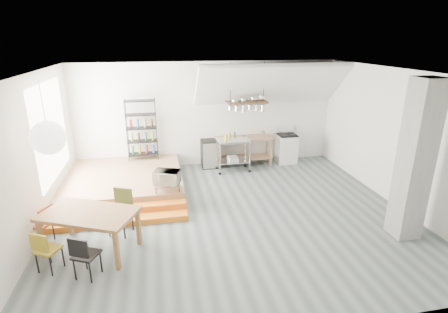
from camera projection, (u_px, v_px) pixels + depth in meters
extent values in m
plane|color=#515C5E|center=(231.00, 214.00, 8.04)|extent=(8.00, 8.00, 0.00)
cube|color=silver|center=(208.00, 115.00, 10.77)|extent=(8.00, 0.04, 3.20)
cube|color=silver|center=(31.00, 160.00, 6.80)|extent=(0.04, 7.00, 3.20)
cube|color=silver|center=(397.00, 138.00, 8.25)|extent=(0.04, 7.00, 3.20)
cube|color=white|center=(232.00, 72.00, 7.01)|extent=(8.00, 7.00, 0.02)
cube|color=white|center=(271.00, 85.00, 10.24)|extent=(4.40, 1.44, 1.32)
cube|color=white|center=(51.00, 131.00, 8.13)|extent=(0.02, 2.50, 2.20)
cube|color=#9C714E|center=(125.00, 181.00, 9.38)|extent=(3.00, 3.00, 0.40)
cube|color=orange|center=(119.00, 221.00, 7.61)|extent=(3.00, 0.35, 0.13)
cube|color=orange|center=(120.00, 211.00, 7.92)|extent=(3.00, 0.35, 0.27)
cube|color=gray|center=(415.00, 161.00, 6.73)|extent=(0.50, 0.50, 3.20)
cube|color=#9C714E|center=(244.00, 138.00, 10.88)|extent=(1.80, 0.60, 0.06)
cube|color=#9C714E|center=(244.00, 157.00, 11.09)|extent=(1.70, 0.55, 0.04)
cube|color=#9C714E|center=(267.00, 148.00, 11.38)|extent=(0.06, 0.06, 0.86)
cube|color=#9C714E|center=(217.00, 151.00, 11.08)|extent=(0.06, 0.06, 0.86)
cube|color=#9C714E|center=(271.00, 153.00, 10.97)|extent=(0.06, 0.06, 0.86)
cube|color=#9C714E|center=(220.00, 156.00, 10.67)|extent=(0.06, 0.06, 0.86)
cube|color=white|center=(286.00, 149.00, 11.28)|extent=(0.60, 0.60, 0.90)
cube|color=black|center=(287.00, 135.00, 11.12)|extent=(0.58, 0.58, 0.03)
cube|color=white|center=(284.00, 129.00, 11.34)|extent=(0.60, 0.05, 0.25)
cylinder|color=black|center=(290.00, 133.00, 11.27)|extent=(0.18, 0.18, 0.02)
cylinder|color=black|center=(281.00, 133.00, 11.22)|extent=(0.18, 0.18, 0.02)
cylinder|color=black|center=(293.00, 135.00, 11.01)|extent=(0.18, 0.18, 0.02)
cylinder|color=black|center=(284.00, 135.00, 10.96)|extent=(0.18, 0.18, 0.02)
cube|color=#422D1A|center=(247.00, 102.00, 10.32)|extent=(1.20, 0.50, 0.05)
cylinder|color=black|center=(230.00, 83.00, 10.04)|extent=(0.02, 0.02, 1.15)
cylinder|color=black|center=(264.00, 82.00, 10.22)|extent=(0.02, 0.02, 1.15)
cylinder|color=silver|center=(231.00, 108.00, 10.23)|extent=(0.16, 0.16, 0.12)
cylinder|color=silver|center=(237.00, 108.00, 10.27)|extent=(0.20, 0.20, 0.16)
cylinder|color=silver|center=(244.00, 109.00, 10.31)|extent=(0.16, 0.16, 0.20)
cylinder|color=silver|center=(250.00, 107.00, 10.33)|extent=(0.20, 0.20, 0.12)
cylinder|color=silver|center=(257.00, 107.00, 10.38)|extent=(0.16, 0.16, 0.16)
cylinder|color=silver|center=(263.00, 108.00, 10.42)|extent=(0.20, 0.20, 0.20)
cylinder|color=black|center=(156.00, 127.00, 10.47)|extent=(0.02, 0.02, 1.80)
cylinder|color=black|center=(127.00, 129.00, 10.32)|extent=(0.02, 0.02, 1.80)
cylinder|color=black|center=(156.00, 130.00, 10.14)|extent=(0.02, 0.02, 1.80)
cylinder|color=black|center=(127.00, 132.00, 9.98)|extent=(0.02, 0.02, 1.80)
cube|color=black|center=(144.00, 154.00, 10.47)|extent=(0.88, 0.38, 0.02)
cube|color=black|center=(143.00, 141.00, 10.34)|extent=(0.88, 0.38, 0.02)
cube|color=black|center=(142.00, 128.00, 10.21)|extent=(0.88, 0.38, 0.02)
cube|color=black|center=(141.00, 115.00, 10.08)|extent=(0.88, 0.38, 0.02)
cube|color=black|center=(140.00, 101.00, 9.95)|extent=(0.88, 0.38, 0.03)
cylinder|color=#2E7434|center=(143.00, 149.00, 10.43)|extent=(0.07, 0.07, 0.24)
cylinder|color=#9A9019|center=(142.00, 137.00, 10.30)|extent=(0.07, 0.07, 0.24)
cylinder|color=maroon|center=(141.00, 123.00, 10.17)|extent=(0.07, 0.07, 0.24)
cube|color=#9C714E|center=(167.00, 184.00, 8.31)|extent=(0.60, 0.40, 0.03)
cylinder|color=black|center=(178.00, 184.00, 8.54)|extent=(0.02, 0.02, 0.13)
cylinder|color=black|center=(156.00, 186.00, 8.44)|extent=(0.02, 0.02, 0.13)
cylinder|color=black|center=(179.00, 189.00, 8.22)|extent=(0.02, 0.02, 0.13)
cylinder|color=black|center=(156.00, 191.00, 8.13)|extent=(0.02, 0.02, 0.13)
sphere|color=white|center=(48.00, 138.00, 6.11)|extent=(0.60, 0.60, 0.60)
cube|color=brown|center=(89.00, 214.00, 6.44)|extent=(1.95, 1.58, 0.06)
cube|color=brown|center=(138.00, 227.00, 6.77)|extent=(0.10, 0.10, 0.75)
cube|color=brown|center=(70.00, 218.00, 7.11)|extent=(0.10, 0.10, 0.75)
cube|color=brown|center=(117.00, 251.00, 6.03)|extent=(0.10, 0.10, 0.75)
cube|color=brown|center=(41.00, 239.00, 6.37)|extent=(0.10, 0.10, 0.75)
cube|color=#A6891C|center=(48.00, 249.00, 6.01)|extent=(0.49, 0.49, 0.04)
cube|color=#A6891C|center=(39.00, 243.00, 5.79)|extent=(0.32, 0.19, 0.32)
cylinder|color=black|center=(37.00, 263.00, 5.98)|extent=(0.03, 0.03, 0.40)
cylinder|color=black|center=(51.00, 266.00, 5.90)|extent=(0.03, 0.03, 0.40)
cylinder|color=black|center=(50.00, 254.00, 6.25)|extent=(0.03, 0.03, 0.40)
cylinder|color=black|center=(63.00, 256.00, 6.16)|extent=(0.03, 0.03, 0.40)
cube|color=black|center=(86.00, 255.00, 5.84)|extent=(0.50, 0.50, 0.04)
cube|color=black|center=(78.00, 248.00, 5.61)|extent=(0.34, 0.19, 0.33)
cylinder|color=black|center=(75.00, 269.00, 5.80)|extent=(0.03, 0.03, 0.41)
cylinder|color=black|center=(90.00, 272.00, 5.73)|extent=(0.03, 0.03, 0.41)
cylinder|color=black|center=(86.00, 259.00, 6.08)|extent=(0.03, 0.03, 0.41)
cylinder|color=black|center=(101.00, 262.00, 6.01)|extent=(0.03, 0.03, 0.41)
cube|color=#606731|center=(120.00, 212.00, 7.12)|extent=(0.57, 0.57, 0.04)
cube|color=#606731|center=(123.00, 196.00, 7.21)|extent=(0.39, 0.21, 0.38)
cylinder|color=black|center=(132.00, 220.00, 7.32)|extent=(0.03, 0.03, 0.47)
cylinder|color=black|center=(118.00, 218.00, 7.40)|extent=(0.03, 0.03, 0.47)
cylinder|color=black|center=(124.00, 228.00, 7.01)|extent=(0.03, 0.03, 0.47)
cylinder|color=black|center=(109.00, 226.00, 7.09)|extent=(0.03, 0.03, 0.47)
cube|color=#B03A19|center=(40.00, 224.00, 6.81)|extent=(0.48, 0.48, 0.04)
cube|color=#B03A19|center=(46.00, 215.00, 6.70)|extent=(0.17, 0.33, 0.32)
cylinder|color=black|center=(43.00, 238.00, 6.71)|extent=(0.03, 0.03, 0.40)
cylinder|color=black|center=(53.00, 231.00, 6.98)|extent=(0.03, 0.03, 0.40)
cylinder|color=black|center=(31.00, 237.00, 6.77)|extent=(0.03, 0.03, 0.40)
cylinder|color=black|center=(41.00, 229.00, 7.04)|extent=(0.03, 0.03, 0.40)
cube|color=silver|center=(233.00, 141.00, 10.35)|extent=(0.99, 0.57, 0.04)
cube|color=silver|center=(233.00, 161.00, 10.56)|extent=(0.99, 0.57, 0.03)
cylinder|color=silver|center=(245.00, 152.00, 10.82)|extent=(0.03, 0.03, 0.94)
sphere|color=black|center=(245.00, 166.00, 10.97)|extent=(0.09, 0.09, 0.09)
cylinder|color=silver|center=(217.00, 154.00, 10.63)|extent=(0.03, 0.03, 0.94)
sphere|color=black|center=(217.00, 168.00, 10.78)|extent=(0.09, 0.09, 0.09)
cylinder|color=silver|center=(250.00, 157.00, 10.38)|extent=(0.03, 0.03, 0.94)
sphere|color=black|center=(250.00, 171.00, 10.52)|extent=(0.09, 0.09, 0.09)
cylinder|color=silver|center=(220.00, 159.00, 10.19)|extent=(0.03, 0.03, 0.94)
sphere|color=black|center=(220.00, 173.00, 10.34)|extent=(0.09, 0.09, 0.09)
cube|color=black|center=(210.00, 154.00, 10.87)|extent=(0.51, 0.51, 0.86)
imported|color=beige|center=(167.00, 177.00, 8.25)|extent=(0.70, 0.58, 0.33)
imported|color=silver|center=(245.00, 137.00, 10.82)|extent=(0.25, 0.25, 0.05)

